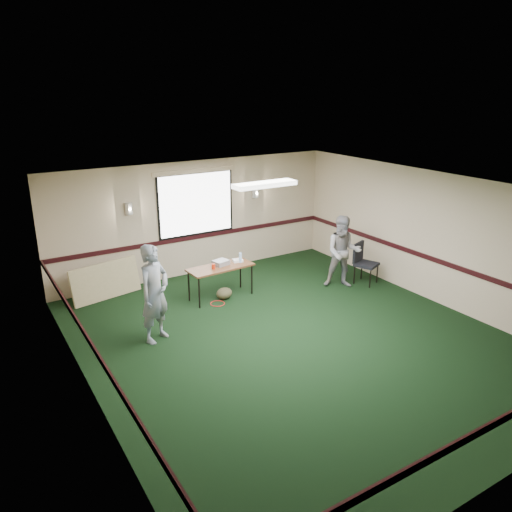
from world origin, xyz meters
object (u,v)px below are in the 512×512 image
projector (221,263)px  person_left (155,293)px  person_right (343,252)px  folding_table (220,269)px  conference_chair (363,260)px

projector → person_left: (-1.90, -1.14, 0.13)m
person_right → folding_table: bearing=-163.5°
projector → folding_table: bearing=-137.6°
folding_table → projector: bearing=52.6°
projector → person_right: (2.56, -0.95, 0.06)m
folding_table → conference_chair: bearing=-19.8°
person_left → person_right: bearing=-26.2°
folding_table → projector: size_ratio=4.68×
conference_chair → folding_table: bearing=141.4°
projector → person_left: 2.22m
projector → person_left: size_ratio=0.17×
projector → person_right: size_ratio=0.19×
conference_chair → person_right: size_ratio=0.58×
projector → conference_chair: bearing=-31.6°
folding_table → person_left: 2.14m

